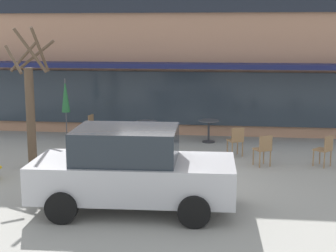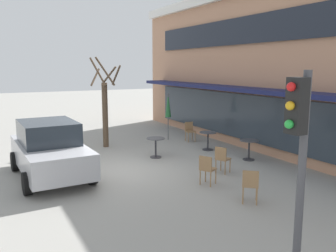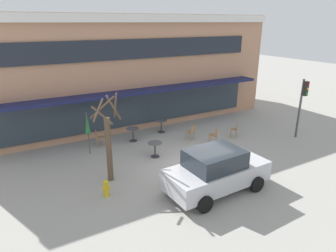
{
  "view_description": "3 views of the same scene",
  "coord_description": "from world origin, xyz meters",
  "px_view_note": "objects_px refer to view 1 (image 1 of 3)",
  "views": [
    {
      "loc": [
        1.64,
        -12.23,
        3.74
      ],
      "look_at": [
        -0.27,
        3.28,
        0.83
      ],
      "focal_mm": 55.0,
      "sensor_mm": 36.0,
      "label": 1
    },
    {
      "loc": [
        10.92,
        -3.75,
        3.45
      ],
      "look_at": [
        -0.74,
        2.37,
        1.23
      ],
      "focal_mm": 38.0,
      "sensor_mm": 36.0,
      "label": 2
    },
    {
      "loc": [
        -7.19,
        -10.12,
        6.37
      ],
      "look_at": [
        0.53,
        3.39,
        0.93
      ],
      "focal_mm": 32.0,
      "sensor_mm": 36.0,
      "label": 3
    }
  ],
  "objects_px": {
    "patio_umbrella_green_folded": "(65,96)",
    "cafe_chair_3": "(264,148)",
    "cafe_table_streetside": "(137,144)",
    "cafe_chair_2": "(94,125)",
    "parked_sedan": "(132,169)",
    "cafe_table_near_wall": "(209,127)",
    "cafe_table_by_tree": "(147,128)",
    "cafe_chair_0": "(325,148)",
    "street_tree": "(31,106)",
    "cafe_chair_1": "(236,139)"
  },
  "relations": [
    {
      "from": "cafe_chair_0",
      "to": "cafe_chair_3",
      "type": "xyz_separation_m",
      "value": [
        -1.69,
        -0.17,
        0.0
      ]
    },
    {
      "from": "street_tree",
      "to": "cafe_chair_2",
      "type": "bearing_deg",
      "value": 79.9
    },
    {
      "from": "parked_sedan",
      "to": "cafe_table_by_tree",
      "type": "bearing_deg",
      "value": 96.55
    },
    {
      "from": "cafe_chair_2",
      "to": "street_tree",
      "type": "height_order",
      "value": "street_tree"
    },
    {
      "from": "cafe_table_near_wall",
      "to": "cafe_chair_3",
      "type": "bearing_deg",
      "value": -60.96
    },
    {
      "from": "cafe_table_streetside",
      "to": "cafe_table_by_tree",
      "type": "distance_m",
      "value": 2.46
    },
    {
      "from": "cafe_chair_2",
      "to": "parked_sedan",
      "type": "distance_m",
      "value": 7.21
    },
    {
      "from": "cafe_table_near_wall",
      "to": "cafe_chair_0",
      "type": "relative_size",
      "value": 0.85
    },
    {
      "from": "patio_umbrella_green_folded",
      "to": "street_tree",
      "type": "relative_size",
      "value": 0.57
    },
    {
      "from": "parked_sedan",
      "to": "street_tree",
      "type": "xyz_separation_m",
      "value": [
        -3.31,
        2.88,
        0.85
      ]
    },
    {
      "from": "cafe_table_by_tree",
      "to": "cafe_chair_0",
      "type": "bearing_deg",
      "value": -23.6
    },
    {
      "from": "parked_sedan",
      "to": "cafe_table_near_wall",
      "type": "bearing_deg",
      "value": 79.25
    },
    {
      "from": "cafe_chair_2",
      "to": "patio_umbrella_green_folded",
      "type": "bearing_deg",
      "value": -133.51
    },
    {
      "from": "cafe_table_by_tree",
      "to": "street_tree",
      "type": "bearing_deg",
      "value": -125.85
    },
    {
      "from": "patio_umbrella_green_folded",
      "to": "cafe_chair_3",
      "type": "height_order",
      "value": "patio_umbrella_green_folded"
    },
    {
      "from": "cafe_table_streetside",
      "to": "patio_umbrella_green_folded",
      "type": "distance_m",
      "value": 3.53
    },
    {
      "from": "cafe_chair_1",
      "to": "cafe_chair_3",
      "type": "distance_m",
      "value": 1.32
    },
    {
      "from": "cafe_chair_0",
      "to": "cafe_chair_2",
      "type": "relative_size",
      "value": 1.0
    },
    {
      "from": "cafe_table_by_tree",
      "to": "cafe_chair_2",
      "type": "distance_m",
      "value": 1.91
    },
    {
      "from": "cafe_table_streetside",
      "to": "cafe_chair_3",
      "type": "relative_size",
      "value": 0.85
    },
    {
      "from": "patio_umbrella_green_folded",
      "to": "parked_sedan",
      "type": "height_order",
      "value": "patio_umbrella_green_folded"
    },
    {
      "from": "patio_umbrella_green_folded",
      "to": "street_tree",
      "type": "height_order",
      "value": "street_tree"
    },
    {
      "from": "cafe_chair_0",
      "to": "street_tree",
      "type": "distance_m",
      "value": 8.15
    },
    {
      "from": "parked_sedan",
      "to": "cafe_chair_3",
      "type": "bearing_deg",
      "value": 52.82
    },
    {
      "from": "cafe_chair_0",
      "to": "parked_sedan",
      "type": "distance_m",
      "value": 6.2
    },
    {
      "from": "cafe_chair_0",
      "to": "cafe_table_near_wall",
      "type": "bearing_deg",
      "value": 140.0
    },
    {
      "from": "cafe_chair_0",
      "to": "cafe_chair_3",
      "type": "distance_m",
      "value": 1.7
    },
    {
      "from": "cafe_table_streetside",
      "to": "street_tree",
      "type": "height_order",
      "value": "street_tree"
    },
    {
      "from": "patio_umbrella_green_folded",
      "to": "cafe_table_by_tree",
      "type": "bearing_deg",
      "value": 10.72
    },
    {
      "from": "patio_umbrella_green_folded",
      "to": "cafe_chair_1",
      "type": "relative_size",
      "value": 2.47
    },
    {
      "from": "street_tree",
      "to": "cafe_chair_1",
      "type": "bearing_deg",
      "value": 20.93
    },
    {
      "from": "cafe_table_streetside",
      "to": "street_tree",
      "type": "bearing_deg",
      "value": -157.69
    },
    {
      "from": "cafe_table_streetside",
      "to": "cafe_chair_3",
      "type": "xyz_separation_m",
      "value": [
        3.6,
        -0.07,
        0.01
      ]
    },
    {
      "from": "cafe_table_streetside",
      "to": "street_tree",
      "type": "relative_size",
      "value": 0.2
    },
    {
      "from": "cafe_table_by_tree",
      "to": "cafe_chair_0",
      "type": "xyz_separation_m",
      "value": [
        5.4,
        -2.36,
        0.01
      ]
    },
    {
      "from": "cafe_table_near_wall",
      "to": "patio_umbrella_green_folded",
      "type": "height_order",
      "value": "patio_umbrella_green_folded"
    },
    {
      "from": "cafe_table_near_wall",
      "to": "cafe_chair_2",
      "type": "relative_size",
      "value": 0.85
    },
    {
      "from": "cafe_table_near_wall",
      "to": "cafe_table_by_tree",
      "type": "relative_size",
      "value": 1.0
    },
    {
      "from": "cafe_table_near_wall",
      "to": "cafe_chair_1",
      "type": "relative_size",
      "value": 0.85
    },
    {
      "from": "patio_umbrella_green_folded",
      "to": "street_tree",
      "type": "distance_m",
      "value": 3.07
    },
    {
      "from": "cafe_table_by_tree",
      "to": "cafe_chair_2",
      "type": "xyz_separation_m",
      "value": [
        -1.89,
        0.26,
        0.01
      ]
    },
    {
      "from": "cafe_chair_0",
      "to": "cafe_chair_2",
      "type": "bearing_deg",
      "value": 160.23
    },
    {
      "from": "cafe_table_streetside",
      "to": "cafe_chair_3",
      "type": "bearing_deg",
      "value": -1.13
    },
    {
      "from": "cafe_table_streetside",
      "to": "parked_sedan",
      "type": "xyz_separation_m",
      "value": [
        0.63,
        -3.98,
        0.36
      ]
    },
    {
      "from": "cafe_chair_3",
      "to": "cafe_chair_1",
      "type": "bearing_deg",
      "value": 124.48
    },
    {
      "from": "cafe_chair_0",
      "to": "street_tree",
      "type": "xyz_separation_m",
      "value": [
        -7.97,
        -1.2,
        1.21
      ]
    },
    {
      "from": "cafe_chair_3",
      "to": "parked_sedan",
      "type": "xyz_separation_m",
      "value": [
        -2.97,
        -3.91,
        0.35
      ]
    },
    {
      "from": "cafe_table_near_wall",
      "to": "cafe_table_streetside",
      "type": "bearing_deg",
      "value": -123.69
    },
    {
      "from": "cafe_table_near_wall",
      "to": "cafe_table_streetside",
      "type": "distance_m",
      "value": 3.5
    },
    {
      "from": "cafe_table_by_tree",
      "to": "patio_umbrella_green_folded",
      "type": "distance_m",
      "value": 2.88
    }
  ]
}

